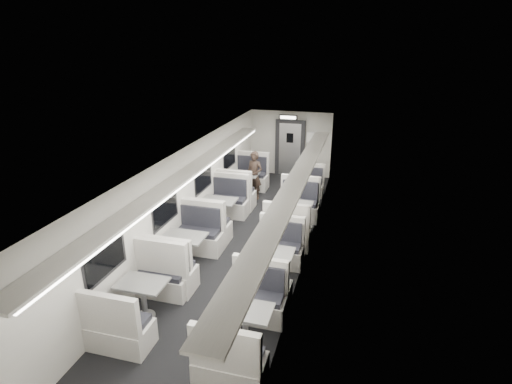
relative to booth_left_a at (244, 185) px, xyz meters
The scene contains 19 objects.
room 3.53m from the booth_left_a, 73.12° to the right, with size 3.24×12.24×2.64m.
booth_left_a is the anchor object (origin of this frame).
booth_left_b 2.29m from the booth_left_a, 90.00° to the right, with size 1.12×2.27×1.21m.
booth_left_c 4.48m from the booth_left_a, 90.00° to the right, with size 1.13×2.28×1.22m.
booth_left_d 6.24m from the booth_left_a, 90.00° to the right, with size 1.05×2.12×1.14m.
booth_right_a 2.00m from the booth_left_a, ahead, with size 0.96×1.95×1.05m.
booth_right_b 2.85m from the booth_left_a, 45.49° to the right, with size 1.13×2.29×1.22m.
booth_right_c 4.95m from the booth_left_a, 66.15° to the right, with size 1.04×2.10×1.13m.
booth_right_d 6.79m from the booth_left_a, 72.87° to the right, with size 1.04×2.12×1.13m.
passenger 0.50m from the booth_left_a, ahead, with size 0.56×0.37×1.55m, color black.
window_a 1.06m from the booth_left_a, 167.86° to the left, with size 0.02×1.18×0.84m, color black.
window_b 2.34m from the booth_left_a, 103.11° to the right, with size 0.02×1.18×0.84m, color black.
window_c 4.42m from the booth_left_a, 96.48° to the right, with size 0.02×1.18×0.84m, color black.
window_d 6.58m from the booth_left_a, 94.30° to the right, with size 0.02×1.18×0.84m, color black.
luggage_rack_left 3.90m from the booth_left_a, 93.89° to the right, with size 0.46×10.40×0.09m.
luggage_rack_right 4.49m from the booth_left_a, 58.02° to the right, with size 0.46×10.40×0.09m.
vestibule_door 2.89m from the booth_left_a, 69.23° to the left, with size 1.10×0.13×2.10m.
exit_sign 3.01m from the booth_left_a, 65.05° to the left, with size 0.62×0.12×0.16m.
wall_notice 3.33m from the booth_left_a, 56.31° to the left, with size 0.32×0.02×0.40m, color white.
Camera 1 is at (2.56, -8.28, 4.76)m, focal length 28.00 mm.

